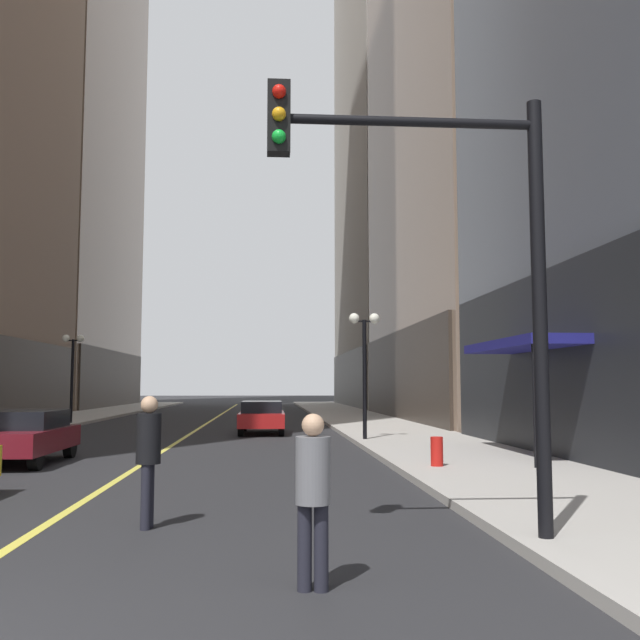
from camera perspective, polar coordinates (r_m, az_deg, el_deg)
ground_plane at (r=40.22m, az=-8.71°, el=-7.97°), size 200.00×200.00×0.00m
sidewalk_left at (r=41.66m, az=-20.19°, el=-7.51°), size 4.50×78.00×0.15m
sidewalk_right at (r=40.43m, az=3.15°, el=-7.90°), size 4.50×78.00×0.15m
lane_centre_stripe at (r=40.22m, az=-8.71°, el=-7.96°), size 0.16×70.00×0.01m
building_right_far at (r=75.87m, az=7.26°, el=23.64°), size 12.60×26.00×77.28m
storefront_awning_right at (r=19.25m, az=15.88°, el=-1.97°), size 1.60×5.39×3.12m
car_maroon at (r=19.63m, az=-22.74°, el=-8.44°), size 1.92×4.10×1.32m
car_red at (r=29.37m, az=-4.66°, el=-7.63°), size 1.84×4.46×1.32m
pedestrian_in_black_coat at (r=10.29m, az=-13.53°, el=-10.07°), size 0.37×0.37×1.81m
pedestrian_in_grey_suit at (r=7.07m, az=-0.57°, el=-13.17°), size 0.38×0.38×1.68m
traffic_light_near_right at (r=8.93m, az=10.66°, el=6.41°), size 3.43×0.35×5.65m
street_lamp_left_far at (r=36.93m, az=-19.13°, el=-2.93°), size 1.06×0.36×4.43m
street_lamp_right_mid at (r=24.50m, az=3.56°, el=-2.18°), size 1.06×0.36×4.43m
fire_hydrant_right at (r=16.53m, az=9.31°, el=-10.57°), size 0.28×0.28×0.80m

